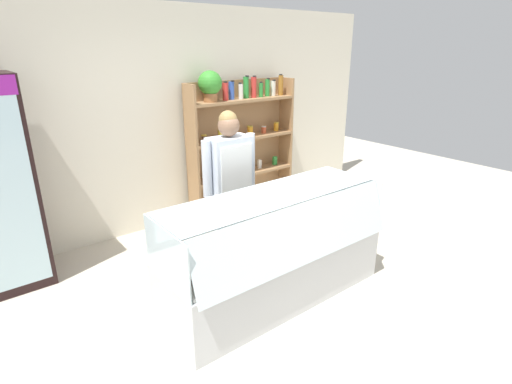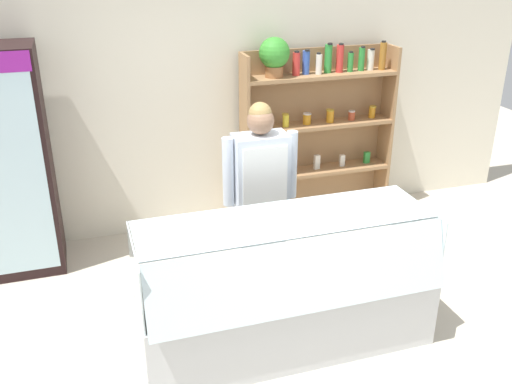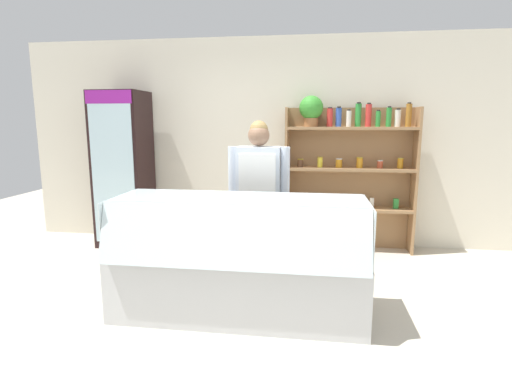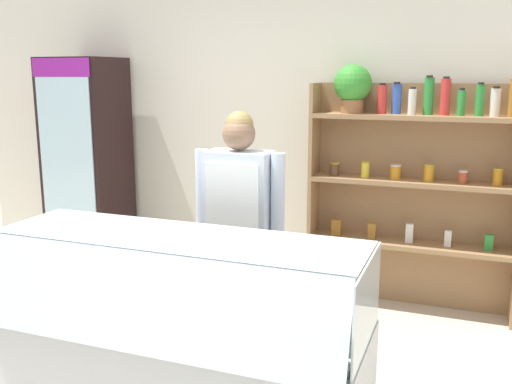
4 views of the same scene
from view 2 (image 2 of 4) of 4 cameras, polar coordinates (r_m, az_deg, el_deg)
name	(u,v)px [view 2 (image 2 of 4)]	position (r m, az deg, el deg)	size (l,w,h in m)	color
ground_plane	(297,347)	(4.40, 4.08, -15.16)	(12.00, 12.00, 0.00)	beige
back_wall	(218,96)	(5.75, -3.84, 9.56)	(6.80, 0.10, 2.70)	silver
drinks_fridge	(13,164)	(5.34, -23.17, 2.62)	(0.63, 0.59, 2.01)	black
shelving_unit	(311,116)	(5.88, 5.52, 7.56)	(1.60, 0.30, 1.94)	#9E754C
deli_display_case	(284,307)	(4.25, 2.85, -11.38)	(2.11, 0.80, 1.01)	silver
shop_clerk	(260,184)	(4.59, 0.45, 0.84)	(0.62, 0.25, 1.64)	#383D51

